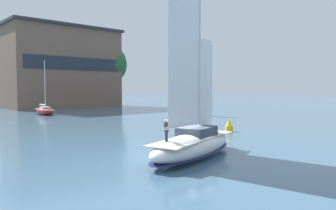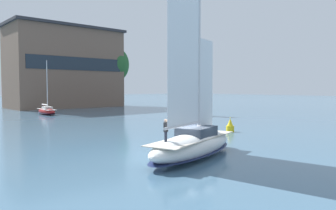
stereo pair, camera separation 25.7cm
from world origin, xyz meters
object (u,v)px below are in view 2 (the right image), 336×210
Objects in this scene: sailboat_main at (193,142)px; sailboat_moored_near_marina at (47,111)px; sailboat_moored_outer_mooring at (194,112)px; channel_buoy at (230,126)px; tree_shore_center at (115,65)px.

sailboat_main is 48.76m from sailboat_moored_near_marina.
sailboat_main is 38.51m from sailboat_moored_outer_mooring.
tree_shore_center is at bearing 70.86° from channel_buoy.
sailboat_moored_near_marina is at bearing 81.64° from sailboat_main.
sailboat_main reaches higher than sailboat_moored_outer_mooring.
sailboat_moored_near_marina is 1.41× the size of sailboat_moored_outer_mooring.
sailboat_main is at bearing -136.21° from sailboat_moored_outer_mooring.
sailboat_moored_outer_mooring is at bearing 43.79° from sailboat_main.
channel_buoy is at bearing -80.03° from sailboat_moored_near_marina.
sailboat_moored_outer_mooring is 4.31× the size of channel_buoy.
tree_shore_center is 1.10× the size of sailboat_main.
sailboat_main is at bearing -117.66° from tree_shore_center.
channel_buoy is at bearing -109.14° from tree_shore_center.
sailboat_moored_outer_mooring is at bearing -46.19° from sailboat_moored_near_marina.
tree_shore_center reaches higher than channel_buoy.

